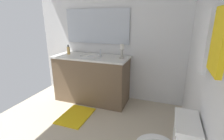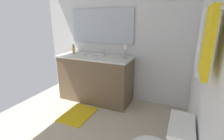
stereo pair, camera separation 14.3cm
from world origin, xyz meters
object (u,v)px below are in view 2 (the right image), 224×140
(mirror, at_px, (101,26))
(bath_mat, at_px, (78,114))
(vanity_cabinet, at_px, (96,78))
(towel_bar, at_px, (213,10))
(towel_center, at_px, (208,42))
(candle_holder_tall, at_px, (125,51))
(towel_near_vanity, at_px, (201,42))
(soap_bottle, at_px, (74,50))
(sink_basin, at_px, (95,58))

(mirror, xyz_separation_m, bath_mat, (0.91, -0.00, -1.37))
(vanity_cabinet, distance_m, towel_bar, 2.43)
(towel_bar, distance_m, towel_center, 0.25)
(candle_holder_tall, relative_size, bath_mat, 0.40)
(towel_bar, relative_size, towel_center, 2.18)
(towel_near_vanity, relative_size, bath_mat, 0.76)
(towel_center, relative_size, bath_mat, 0.60)
(bath_mat, bearing_deg, soap_bottle, -143.13)
(candle_holder_tall, bearing_deg, sink_basin, -86.69)
(sink_basin, distance_m, mirror, 0.62)
(vanity_cabinet, height_order, bath_mat, vanity_cabinet)
(mirror, bearing_deg, soap_bottle, -63.32)
(mirror, bearing_deg, towel_bar, 43.29)
(soap_bottle, bearing_deg, sink_basin, 86.26)
(soap_bottle, height_order, towel_center, towel_center)
(vanity_cabinet, bearing_deg, towel_bar, 48.42)
(sink_basin, bearing_deg, soap_bottle, -93.74)
(towel_center, bearing_deg, mirror, -140.10)
(towel_near_vanity, xyz_separation_m, bath_mat, (-0.61, -1.59, -1.35))
(mirror, xyz_separation_m, candle_holder_tall, (0.25, 0.57, -0.39))
(sink_basin, height_order, towel_center, towel_center)
(sink_basin, distance_m, candle_holder_tall, 0.60)
(candle_holder_tall, bearing_deg, mirror, -113.32)
(sink_basin, relative_size, towel_center, 1.12)
(soap_bottle, xyz_separation_m, towel_near_vanity, (1.26, 2.08, 0.42))
(towel_near_vanity, relative_size, towel_center, 1.28)
(candle_holder_tall, bearing_deg, vanity_cabinet, -86.70)
(vanity_cabinet, xyz_separation_m, sink_basin, (-0.00, 0.00, 0.39))
(sink_basin, xyz_separation_m, bath_mat, (0.62, -0.00, -0.82))
(towel_near_vanity, distance_m, bath_mat, 2.17)
(vanity_cabinet, bearing_deg, bath_mat, 0.00)
(bath_mat, bearing_deg, candle_holder_tall, 138.96)
(mirror, relative_size, bath_mat, 2.11)
(towel_center, xyz_separation_m, bath_mat, (-1.00, -1.59, -1.40))
(candle_holder_tall, relative_size, towel_bar, 0.31)
(mirror, bearing_deg, towel_near_vanity, 46.44)
(mirror, height_order, towel_bar, mirror)
(towel_bar, relative_size, towel_near_vanity, 1.71)
(sink_basin, bearing_deg, mirror, -179.80)
(sink_basin, bearing_deg, towel_near_vanity, 52.22)
(candle_holder_tall, distance_m, towel_bar, 1.88)
(sink_basin, xyz_separation_m, towel_center, (1.62, 1.59, 0.58))
(soap_bottle, distance_m, bath_mat, 1.24)
(mirror, bearing_deg, candle_holder_tall, 66.68)
(candle_holder_tall, height_order, soap_bottle, candle_holder_tall)
(soap_bottle, relative_size, towel_near_vanity, 0.39)
(vanity_cabinet, distance_m, bath_mat, 0.76)
(sink_basin, distance_m, towel_center, 2.34)
(sink_basin, bearing_deg, towel_bar, 48.40)
(soap_bottle, bearing_deg, candle_holder_tall, 90.04)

